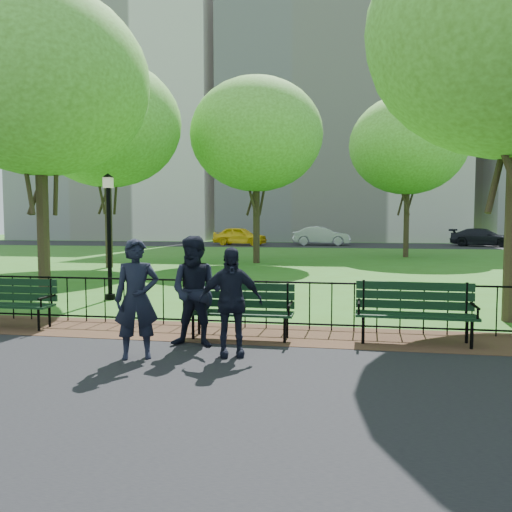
% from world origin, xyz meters
% --- Properties ---
extents(ground, '(120.00, 120.00, 0.00)m').
position_xyz_m(ground, '(0.00, 0.00, 0.00)').
color(ground, '#32651A').
extents(asphalt_path, '(60.00, 9.20, 0.01)m').
position_xyz_m(asphalt_path, '(0.00, -3.40, 0.01)').
color(asphalt_path, black).
rests_on(asphalt_path, ground).
extents(dirt_strip, '(60.00, 1.60, 0.01)m').
position_xyz_m(dirt_strip, '(0.00, 1.50, 0.01)').
color(dirt_strip, '#3D2719').
rests_on(dirt_strip, ground).
extents(far_street, '(70.00, 9.00, 0.01)m').
position_xyz_m(far_street, '(0.00, 35.00, 0.01)').
color(far_street, black).
rests_on(far_street, ground).
extents(iron_fence, '(24.06, 0.06, 1.00)m').
position_xyz_m(iron_fence, '(0.00, 2.00, 0.50)').
color(iron_fence, black).
rests_on(iron_fence, ground).
extents(apartment_west, '(22.00, 15.00, 26.00)m').
position_xyz_m(apartment_west, '(-22.00, 48.00, 13.00)').
color(apartment_west, silver).
rests_on(apartment_west, ground).
extents(apartment_mid, '(24.00, 15.00, 30.00)m').
position_xyz_m(apartment_mid, '(2.00, 48.00, 15.00)').
color(apartment_mid, beige).
rests_on(apartment_mid, ground).
extents(park_bench_main, '(1.79, 0.56, 1.01)m').
position_xyz_m(park_bench_main, '(0.41, 1.13, 0.63)').
color(park_bench_main, black).
rests_on(park_bench_main, ground).
extents(park_bench_left_a, '(1.75, 0.56, 0.99)m').
position_xyz_m(park_bench_left_a, '(-3.77, 1.32, 0.57)').
color(park_bench_left_a, black).
rests_on(park_bench_left_a, ground).
extents(park_bench_right_a, '(1.92, 0.66, 1.08)m').
position_xyz_m(park_bench_right_a, '(3.56, 1.37, 0.62)').
color(park_bench_right_a, black).
rests_on(park_bench_right_a, ground).
extents(lamppost, '(0.29, 0.29, 3.20)m').
position_xyz_m(lamppost, '(-3.45, 4.75, 1.74)').
color(lamppost, black).
rests_on(lamppost, ground).
extents(tree_near_w, '(5.96, 5.96, 8.31)m').
position_xyz_m(tree_near_w, '(-5.79, 5.55, 5.76)').
color(tree_near_w, '#2D2116').
rests_on(tree_near_w, ground).
extents(tree_mid_w, '(6.32, 6.32, 8.81)m').
position_xyz_m(tree_mid_w, '(-7.55, 13.04, 6.11)').
color(tree_mid_w, '#2D2116').
rests_on(tree_mid_w, ground).
extents(tree_far_c, '(6.25, 6.25, 8.71)m').
position_xyz_m(tree_far_c, '(-1.67, 16.40, 6.04)').
color(tree_far_c, '#2D2116').
rests_on(tree_far_c, ground).
extents(tree_far_e, '(6.36, 6.36, 8.87)m').
position_xyz_m(tree_far_e, '(5.85, 21.53, 6.16)').
color(tree_far_e, '#2D2116').
rests_on(tree_far_e, ground).
extents(person_left, '(0.74, 0.62, 1.74)m').
position_xyz_m(person_left, '(-0.54, -0.31, 0.88)').
color(person_left, black).
rests_on(person_left, asphalt_path).
extents(person_mid, '(0.86, 0.45, 1.76)m').
position_xyz_m(person_mid, '(0.11, 0.49, 0.89)').
color(person_mid, black).
rests_on(person_mid, asphalt_path).
extents(person_right, '(1.02, 0.65, 1.61)m').
position_xyz_m(person_right, '(0.76, 0.05, 0.82)').
color(person_right, black).
rests_on(person_right, asphalt_path).
extents(taxi, '(4.67, 2.42, 1.52)m').
position_xyz_m(taxi, '(-6.02, 33.58, 0.77)').
color(taxi, yellow).
rests_on(taxi, far_street).
extents(sedan_silver, '(4.72, 1.65, 1.55)m').
position_xyz_m(sedan_silver, '(0.69, 34.46, 0.79)').
color(sedan_silver, '#9DA0A5').
rests_on(sedan_silver, far_street).
extents(sedan_dark, '(5.27, 3.82, 1.42)m').
position_xyz_m(sedan_dark, '(13.31, 34.72, 0.72)').
color(sedan_dark, black).
rests_on(sedan_dark, far_street).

